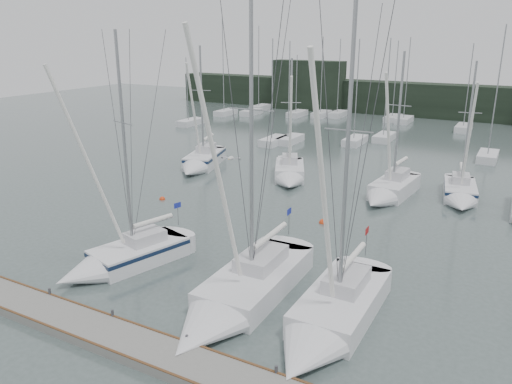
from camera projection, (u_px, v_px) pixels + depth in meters
ground at (203, 294)px, 24.43m from camera, size 160.00×160.00×0.00m
dock at (133, 344)px, 20.19m from camera, size 24.00×2.00×0.40m
far_treeline at (435, 101)px, 75.52m from camera, size 90.00×4.00×5.00m
far_building_left at (308, 85)px, 82.53m from camera, size 12.00×3.00×8.00m
mast_forest at (370, 127)px, 65.16m from camera, size 56.66×27.55×14.64m
sailboat_near_left at (117, 260)px, 26.86m from camera, size 4.56×7.82×13.30m
sailboat_near_center at (233, 301)px, 22.79m from camera, size 3.30×10.89×15.41m
sailboat_near_right at (327, 324)px, 21.00m from camera, size 2.89×9.49×14.46m
sailboat_mid_a at (200, 162)px, 47.03m from camera, size 4.75×8.65×12.00m
sailboat_mid_b at (289, 175)px, 43.03m from camera, size 5.22×7.53×11.06m
sailboat_mid_c at (388, 192)px, 38.33m from camera, size 3.19×7.79×11.77m
sailboat_mid_d at (460, 195)px, 37.79m from camera, size 3.43×7.27×11.11m
buoy_b at (323, 223)px, 33.67m from camera, size 0.55×0.55×0.55m
buoy_c at (162, 199)px, 38.43m from camera, size 0.46×0.46×0.46m
seagull at (231, 158)px, 23.96m from camera, size 0.97×0.44×0.19m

